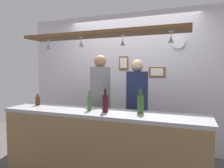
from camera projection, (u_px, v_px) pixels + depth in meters
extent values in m
cube|color=silver|center=(130.00, 81.00, 3.97)|extent=(4.40, 0.06, 2.60)
cube|color=#99999E|center=(100.00, 113.00, 2.65)|extent=(2.70, 0.55, 0.04)
cube|color=olive|center=(91.00, 157.00, 2.44)|extent=(2.65, 0.04, 0.92)
cube|color=brown|center=(101.00, 34.00, 2.63)|extent=(2.20, 0.36, 0.04)
cylinder|color=silver|center=(48.00, 40.00, 2.98)|extent=(0.06, 0.06, 0.00)
cylinder|color=silver|center=(48.00, 42.00, 2.98)|extent=(0.01, 0.01, 0.06)
cone|color=silver|center=(48.00, 47.00, 2.99)|extent=(0.07, 0.07, 0.08)
cylinder|color=silver|center=(81.00, 37.00, 2.70)|extent=(0.06, 0.06, 0.00)
cylinder|color=silver|center=(81.00, 39.00, 2.71)|extent=(0.01, 0.01, 0.06)
cone|color=silver|center=(81.00, 44.00, 2.71)|extent=(0.07, 0.07, 0.08)
cylinder|color=silver|center=(123.00, 35.00, 2.58)|extent=(0.06, 0.06, 0.00)
cylinder|color=silver|center=(123.00, 38.00, 2.58)|extent=(0.01, 0.01, 0.06)
cone|color=silver|center=(123.00, 43.00, 2.59)|extent=(0.07, 0.07, 0.08)
cylinder|color=silver|center=(171.00, 31.00, 2.32)|extent=(0.06, 0.06, 0.00)
cylinder|color=silver|center=(171.00, 34.00, 2.32)|extent=(0.01, 0.01, 0.06)
cone|color=silver|center=(171.00, 40.00, 2.32)|extent=(0.07, 0.07, 0.08)
cube|color=#2D334C|center=(101.00, 134.00, 3.46)|extent=(0.17, 0.18, 0.83)
cylinder|color=gray|center=(100.00, 89.00, 3.41)|extent=(0.34, 0.34, 0.72)
sphere|color=#9E7556|center=(100.00, 61.00, 3.38)|extent=(0.21, 0.21, 0.21)
cube|color=#2D334C|center=(137.00, 140.00, 3.24)|extent=(0.17, 0.18, 0.79)
cylinder|color=navy|center=(137.00, 93.00, 3.19)|extent=(0.34, 0.34, 0.69)
sphere|color=beige|center=(137.00, 66.00, 3.16)|extent=(0.20, 0.20, 0.20)
cylinder|color=#2D5623|center=(141.00, 104.00, 2.52)|extent=(0.08, 0.08, 0.22)
cylinder|color=#2D5623|center=(141.00, 92.00, 2.51)|extent=(0.03, 0.03, 0.08)
cylinder|color=#380F19|center=(105.00, 104.00, 2.59)|extent=(0.08, 0.08, 0.22)
cylinder|color=#380F19|center=(105.00, 92.00, 2.58)|extent=(0.03, 0.03, 0.08)
cylinder|color=#336B2D|center=(89.00, 103.00, 2.72)|extent=(0.06, 0.06, 0.19)
cylinder|color=#336B2D|center=(89.00, 93.00, 2.71)|extent=(0.03, 0.03, 0.07)
cylinder|color=#512D14|center=(38.00, 101.00, 3.11)|extent=(0.07, 0.07, 0.13)
cylinder|color=#512D14|center=(38.00, 95.00, 3.11)|extent=(0.03, 0.03, 0.05)
cube|color=brown|center=(157.00, 72.00, 3.74)|extent=(0.30, 0.02, 0.18)
cube|color=white|center=(157.00, 72.00, 3.73)|extent=(0.23, 0.01, 0.14)
cube|color=brown|center=(124.00, 63.00, 3.96)|extent=(0.18, 0.02, 0.26)
cube|color=white|center=(123.00, 63.00, 3.95)|extent=(0.14, 0.01, 0.20)
cylinder|color=white|center=(179.00, 42.00, 3.57)|extent=(0.22, 0.03, 0.22)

